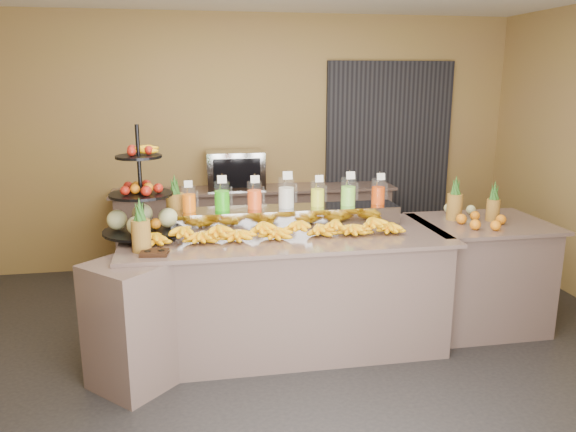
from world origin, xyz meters
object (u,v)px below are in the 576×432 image
object	(u,v)px
banana_heap	(279,227)
condiment_caddy	(154,253)
oven_warmer	(235,170)
right_fruit_pile	(477,215)
fruit_stand	(147,209)
pitcher_tray	(286,216)

from	to	relation	value
banana_heap	condiment_caddy	world-z (taller)	banana_heap
condiment_caddy	oven_warmer	world-z (taller)	oven_warmer
banana_heap	condiment_caddy	bearing A→B (deg)	-162.08
right_fruit_pile	oven_warmer	world-z (taller)	oven_warmer
banana_heap	fruit_stand	size ratio (longest dim) A/B	2.42
pitcher_tray	right_fruit_pile	xyz separation A→B (m)	(1.58, -0.20, -0.00)
pitcher_tray	condiment_caddy	bearing A→B (deg)	-148.70
condiment_caddy	right_fruit_pile	distance (m)	2.64
right_fruit_pile	fruit_stand	bearing A→B (deg)	178.83
pitcher_tray	condiment_caddy	size ratio (longest dim) A/B	10.08
condiment_caddy	oven_warmer	bearing A→B (deg)	71.80
banana_heap	right_fruit_pile	world-z (taller)	right_fruit_pile
banana_heap	oven_warmer	size ratio (longest dim) A/B	3.33
oven_warmer	fruit_stand	bearing A→B (deg)	-114.37
condiment_caddy	right_fruit_pile	bearing A→B (deg)	9.24
fruit_stand	condiment_caddy	xyz separation A→B (m)	(0.07, -0.48, -0.20)
pitcher_tray	right_fruit_pile	bearing A→B (deg)	-7.25
fruit_stand	right_fruit_pile	world-z (taller)	fruit_stand
pitcher_tray	fruit_stand	xyz separation A→B (m)	(-1.09, -0.15, 0.14)
banana_heap	condiment_caddy	size ratio (longest dim) A/B	11.20
right_fruit_pile	banana_heap	bearing A→B (deg)	-175.63
condiment_caddy	pitcher_tray	bearing A→B (deg)	31.30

